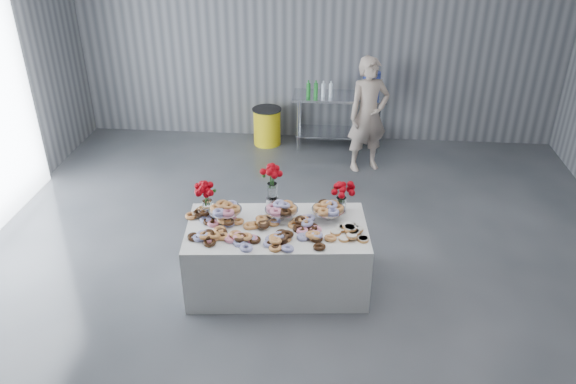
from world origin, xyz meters
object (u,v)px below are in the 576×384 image
at_px(prep_table, 339,112).
at_px(person, 368,115).
at_px(display_table, 277,256).
at_px(water_jug, 371,81).
at_px(trash_barrel, 267,126).

height_order(prep_table, person, person).
height_order(display_table, water_jug, water_jug).
relative_size(display_table, water_jug, 3.43).
height_order(prep_table, water_jug, water_jug).
bearing_deg(display_table, person, 70.80).
xyz_separation_m(display_table, trash_barrel, (-0.58, 3.81, -0.06)).
xyz_separation_m(display_table, prep_table, (0.61, 3.81, 0.24)).
bearing_deg(display_table, water_jug, 73.75).
distance_m(display_table, water_jug, 4.05).
relative_size(prep_table, trash_barrel, 2.38).
distance_m(display_table, prep_table, 3.87).
xyz_separation_m(water_jug, person, (-0.06, -0.79, -0.27)).
height_order(display_table, prep_table, prep_table).
bearing_deg(trash_barrel, person, -25.78).
bearing_deg(prep_table, display_table, -99.11).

